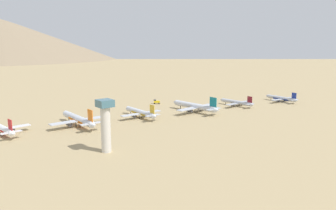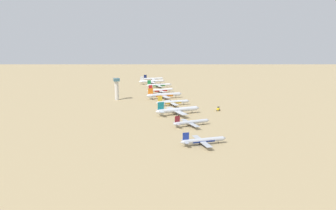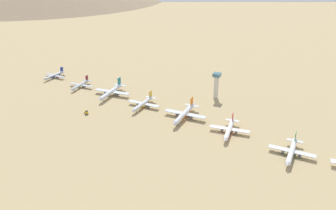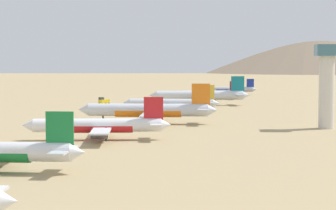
# 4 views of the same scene
# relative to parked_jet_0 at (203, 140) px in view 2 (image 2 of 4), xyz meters

# --- Properties ---
(ground_plane) EXTENTS (2226.76, 2226.76, 0.00)m
(ground_plane) POSITION_rel_parked_jet_0_xyz_m (34.67, 181.76, -3.28)
(ground_plane) COLOR tan
(parked_jet_0) EXTENTS (34.23, 27.79, 9.87)m
(parked_jet_0) POSITION_rel_parked_jet_0_xyz_m (0.00, 0.00, 0.00)
(parked_jet_0) COLOR #B2B7C1
(parked_jet_0) RESTS_ON ground
(parked_jet_1) EXTENTS (34.62, 28.15, 9.98)m
(parked_jet_1) POSITION_rel_parked_jet_0_xyz_m (11.68, 47.94, 0.08)
(parked_jet_1) COLOR #B2B7C1
(parked_jet_1) RESTS_ON ground
(parked_jet_2) EXTENTS (47.98, 39.04, 13.83)m
(parked_jet_2) POSITION_rel_parked_jet_0_xyz_m (16.25, 91.66, 1.37)
(parked_jet_2) COLOR silver
(parked_jet_2) RESTS_ON ground
(parked_jet_3) EXTENTS (39.84, 32.27, 11.51)m
(parked_jet_3) POSITION_rel_parked_jet_0_xyz_m (27.34, 135.41, 0.55)
(parked_jet_3) COLOR silver
(parked_jet_3) RESTS_ON ground
(parked_jet_4) EXTENTS (47.50, 38.47, 13.73)m
(parked_jet_4) POSITION_rel_parked_jet_0_xyz_m (32.36, 180.51, 1.28)
(parked_jet_4) COLOR silver
(parked_jet_4) RESTS_ON ground
(parked_jet_5) EXTENTS (40.52, 33.02, 11.68)m
(parked_jet_5) POSITION_rel_parked_jet_0_xyz_m (41.85, 224.57, 0.60)
(parked_jet_5) COLOR white
(parked_jet_5) RESTS_ON ground
(parked_jet_6) EXTENTS (41.41, 33.56, 11.96)m
(parked_jet_6) POSITION_rel_parked_jet_0_xyz_m (55.49, 275.36, 0.69)
(parked_jet_6) COLOR silver
(parked_jet_6) RESTS_ON ground
(parked_jet_7) EXTENTS (46.31, 37.52, 13.38)m
(parked_jet_7) POSITION_rel_parked_jet_0_xyz_m (57.23, 320.23, 1.22)
(parked_jet_7) COLOR white
(parked_jet_7) RESTS_ON ground
(parked_jet_8) EXTENTS (39.64, 32.15, 11.44)m
(parked_jet_8) POSITION_rel_parked_jet_0_xyz_m (71.79, 361.01, 0.57)
(parked_jet_8) COLOR silver
(parked_jet_8) RESTS_ON ground
(service_truck) EXTENTS (5.22, 5.60, 3.90)m
(service_truck) POSITION_rel_parked_jet_0_xyz_m (62.55, 94.84, -1.21)
(service_truck) COLOR yellow
(service_truck) RESTS_ON ground
(control_tower) EXTENTS (7.20, 7.20, 26.56)m
(control_tower) POSITION_rel_parked_jet_0_xyz_m (-24.93, 191.06, 11.66)
(control_tower) COLOR beige
(control_tower) RESTS_ON ground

